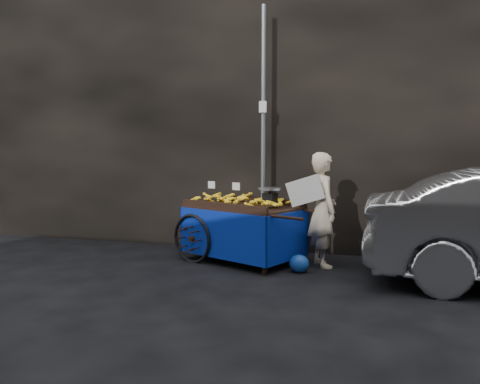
% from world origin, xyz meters
% --- Properties ---
extents(ground, '(80.00, 80.00, 0.00)m').
position_xyz_m(ground, '(0.00, 0.00, 0.00)').
color(ground, black).
rests_on(ground, ground).
extents(building_wall, '(13.50, 2.00, 5.00)m').
position_xyz_m(building_wall, '(0.39, 2.60, 2.50)').
color(building_wall, black).
rests_on(building_wall, ground).
extents(street_pole, '(0.12, 0.10, 4.00)m').
position_xyz_m(street_pole, '(0.30, 1.30, 2.01)').
color(street_pole, slate).
rests_on(street_pole, ground).
extents(banana_cart, '(2.50, 1.86, 1.24)m').
position_xyz_m(banana_cart, '(0.07, 0.77, 0.77)').
color(banana_cart, black).
rests_on(banana_cart, ground).
extents(vendor, '(0.85, 0.73, 1.68)m').
position_xyz_m(vendor, '(1.32, 0.75, 0.84)').
color(vendor, beige).
rests_on(vendor, ground).
extents(plastic_bag, '(0.28, 0.22, 0.25)m').
position_xyz_m(plastic_bag, '(1.06, 0.29, 0.13)').
color(plastic_bag, '#1646A9').
rests_on(plastic_bag, ground).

